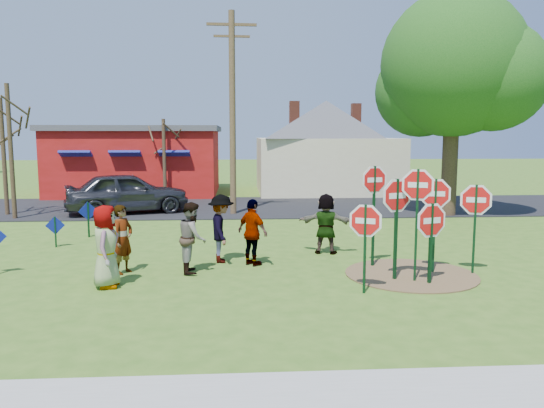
{
  "coord_description": "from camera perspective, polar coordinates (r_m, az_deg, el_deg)",
  "views": [
    {
      "loc": [
        0.3,
        -13.4,
        3.42
      ],
      "look_at": [
        1.26,
        1.75,
        1.42
      ],
      "focal_mm": 35.0,
      "sensor_mm": 36.0,
      "label": 1
    }
  ],
  "objects": [
    {
      "name": "blue_diamond_d",
      "position": [
        18.7,
        -19.17,
        -1.16
      ],
      "size": [
        0.55,
        0.36,
        1.2
      ],
      "rotation": [
        0.0,
        0.0,
        0.57
      ],
      "color": "#0E3419",
      "rests_on": "ground"
    },
    {
      "name": "bare_tree_west",
      "position": [
        25.02,
        -26.99,
        6.18
      ],
      "size": [
        1.8,
        1.8,
        4.94
      ],
      "color": "#382819",
      "rests_on": "ground"
    },
    {
      "name": "stop_sign_f",
      "position": [
        13.78,
        21.06,
        -0.28
      ],
      "size": [
        0.96,
        0.36,
        2.35
      ],
      "rotation": [
        0.0,
        0.0,
        -0.34
      ],
      "color": "#0E3419",
      "rests_on": "ground"
    },
    {
      "name": "suv",
      "position": [
        23.8,
        -15.28,
        1.21
      ],
      "size": [
        5.58,
        3.55,
        1.77
      ],
      "primitive_type": "imported",
      "rotation": [
        0.0,
        0.0,
        1.88
      ],
      "color": "#2F3035",
      "rests_on": "road"
    },
    {
      "name": "blue_diamond_c",
      "position": [
        17.42,
        -22.29,
        -2.45
      ],
      "size": [
        0.56,
        0.13,
        0.96
      ],
      "rotation": [
        0.0,
        0.0,
        0.2
      ],
      "color": "#0E3419",
      "rests_on": "ground"
    },
    {
      "name": "ground",
      "position": [
        13.83,
        -4.79,
        -6.84
      ],
      "size": [
        120.0,
        120.0,
        0.0
      ],
      "primitive_type": "plane",
      "color": "#3B621C",
      "rests_on": "ground"
    },
    {
      "name": "stop_sign_e",
      "position": [
        12.55,
        16.75,
        -2.31
      ],
      "size": [
        1.02,
        0.37,
        2.02
      ],
      "rotation": [
        0.0,
        0.0,
        0.34
      ],
      "color": "#0E3419",
      "rests_on": "ground"
    },
    {
      "name": "bare_tree_mid",
      "position": [
        23.71,
        -26.39,
        6.94
      ],
      "size": [
        1.8,
        1.8,
        5.42
      ],
      "color": "#382819",
      "rests_on": "ground"
    },
    {
      "name": "person_d",
      "position": [
        14.27,
        -5.48,
        -2.65
      ],
      "size": [
        0.78,
        1.24,
        1.83
      ],
      "primitive_type": "imported",
      "rotation": [
        0.0,
        0.0,
        1.66
      ],
      "color": "#333338",
      "rests_on": "ground"
    },
    {
      "name": "dirt_patch",
      "position": [
        13.53,
        14.72,
        -7.33
      ],
      "size": [
        3.2,
        3.2,
        0.03
      ],
      "primitive_type": "cylinder",
      "color": "brown",
      "rests_on": "ground"
    },
    {
      "name": "leafy_tree",
      "position": [
        23.66,
        19.3,
        13.21
      ],
      "size": [
        6.5,
        5.93,
        9.24
      ],
      "color": "#382819",
      "rests_on": "ground"
    },
    {
      "name": "cream_house",
      "position": [
        31.83,
        5.81,
        6.56
      ],
      "size": [
        9.4,
        9.4,
        6.5
      ],
      "color": "beige",
      "rests_on": "ground"
    },
    {
      "name": "bare_tree_east",
      "position": [
        27.73,
        -11.54,
        5.9
      ],
      "size": [
        1.8,
        1.8,
        4.21
      ],
      "color": "#382819",
      "rests_on": "ground"
    },
    {
      "name": "road",
      "position": [
        25.13,
        -4.28,
        -0.31
      ],
      "size": [
        120.0,
        7.5,
        0.04
      ],
      "primitive_type": "cube",
      "color": "black",
      "rests_on": "ground"
    },
    {
      "name": "stop_sign_a",
      "position": [
        11.51,
        10.01,
        -2.62
      ],
      "size": [
        0.89,
        0.41,
        2.07
      ],
      "rotation": [
        0.0,
        0.0,
        -0.42
      ],
      "color": "#0E3419",
      "rests_on": "ground"
    },
    {
      "name": "person_c",
      "position": [
        13.31,
        -8.56,
        -3.57
      ],
      "size": [
        0.73,
        0.91,
        1.76
      ],
      "primitive_type": "imported",
      "rotation": [
        0.0,
        0.0,
        1.65
      ],
      "color": "brown",
      "rests_on": "ground"
    },
    {
      "name": "stop_sign_c",
      "position": [
        12.58,
        15.37,
        0.56
      ],
      "size": [
        0.92,
        0.42,
        2.77
      ],
      "rotation": [
        0.0,
        0.0,
        -0.42
      ],
      "color": "#0E3419",
      "rests_on": "ground"
    },
    {
      "name": "person_e",
      "position": [
        13.85,
        -2.09,
        -3.07
      ],
      "size": [
        1.01,
        1.05,
        1.76
      ],
      "primitive_type": "imported",
      "rotation": [
        0.0,
        0.0,
        2.31
      ],
      "color": "#4E2F5C",
      "rests_on": "ground"
    },
    {
      "name": "person_f",
      "position": [
        15.31,
        5.83,
        -2.11
      ],
      "size": [
        1.7,
        0.91,
        1.75
      ],
      "primitive_type": "imported",
      "rotation": [
        0.0,
        0.0,
        2.88
      ],
      "color": "#184C2E",
      "rests_on": "ground"
    },
    {
      "name": "utility_pole",
      "position": [
        22.71,
        -4.28,
        10.12
      ],
      "size": [
        2.08,
        0.26,
        8.49
      ],
      "rotation": [
        0.0,
        0.0,
        0.04
      ],
      "color": "#4C3823",
      "rests_on": "ground"
    },
    {
      "name": "stop_sign_g",
      "position": [
        12.63,
        13.25,
        -0.2
      ],
      "size": [
        1.01,
        0.4,
        2.55
      ],
      "rotation": [
        0.0,
        0.0,
        0.37
      ],
      "color": "#0E3419",
      "rests_on": "ground"
    },
    {
      "name": "person_a",
      "position": [
        12.44,
        -17.45,
        -4.39
      ],
      "size": [
        0.64,
        0.94,
        1.87
      ],
      "primitive_type": "imported",
      "rotation": [
        0.0,
        0.0,
        1.62
      ],
      "color": "#384883",
      "rests_on": "ground"
    },
    {
      "name": "person_b",
      "position": [
        13.58,
        -15.73,
        -3.68
      ],
      "size": [
        0.65,
        0.74,
        1.71
      ],
      "primitive_type": "imported",
      "rotation": [
        0.0,
        0.0,
        1.09
      ],
      "color": "#276765",
      "rests_on": "ground"
    },
    {
      "name": "stop_sign_b",
      "position": [
        13.8,
        10.93,
        1.49
      ],
      "size": [
        0.93,
        0.3,
        2.75
      ],
      "rotation": [
        0.0,
        0.0,
        0.3
      ],
      "color": "#0E3419",
      "rests_on": "ground"
    },
    {
      "name": "red_building",
      "position": [
        31.96,
        -14.13,
        4.65
      ],
      "size": [
        9.4,
        7.69,
        3.9
      ],
      "color": "maroon",
      "rests_on": "ground"
    },
    {
      "name": "stop_sign_d",
      "position": [
        13.54,
        17.15,
        0.24
      ],
      "size": [
        0.99,
        0.2,
        2.49
      ],
      "rotation": [
        0.0,
        0.0,
        -0.18
      ],
      "color": "#0E3419",
      "rests_on": "ground"
    }
  ]
}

